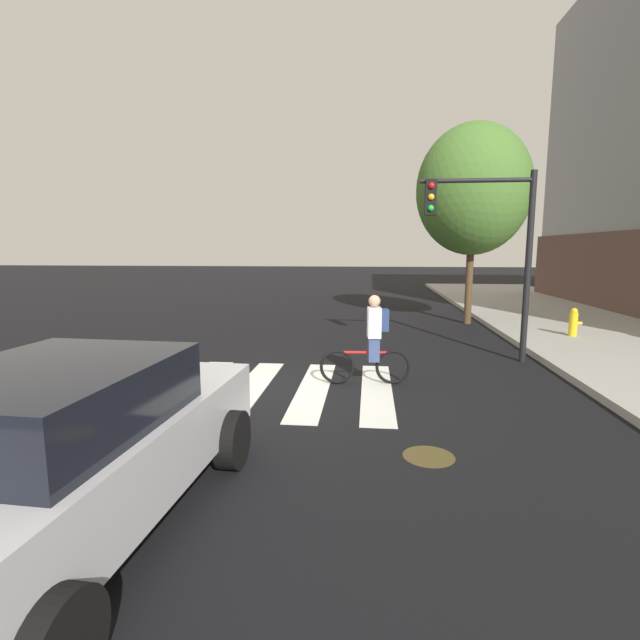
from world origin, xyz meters
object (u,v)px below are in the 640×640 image
(cyclist, at_px, (372,340))
(street_tree_near, at_px, (473,190))
(sedan_near, at_px, (66,449))
(manhole_cover, at_px, (429,456))
(fire_hydrant, at_px, (574,322))
(traffic_light_near, at_px, (491,234))

(cyclist, relative_size, street_tree_near, 0.26)
(sedan_near, bearing_deg, manhole_cover, 30.72)
(sedan_near, xyz_separation_m, cyclist, (2.66, 5.10, 0.02))
(street_tree_near, bearing_deg, manhole_cover, -103.47)
(sedan_near, height_order, fire_hydrant, sedan_near)
(cyclist, xyz_separation_m, traffic_light_near, (2.57, 2.15, 2.02))
(manhole_cover, bearing_deg, fire_hydrant, 58.45)
(traffic_light_near, height_order, street_tree_near, street_tree_near)
(sedan_near, bearing_deg, cyclist, 62.51)
(fire_hydrant, distance_m, street_tree_near, 5.37)
(sedan_near, relative_size, fire_hydrant, 6.00)
(fire_hydrant, bearing_deg, manhole_cover, -121.55)
(sedan_near, relative_size, traffic_light_near, 1.12)
(manhole_cover, relative_size, sedan_near, 0.14)
(manhole_cover, relative_size, cyclist, 0.37)
(traffic_light_near, xyz_separation_m, street_tree_near, (0.71, 5.53, 1.58))
(manhole_cover, height_order, sedan_near, sedan_near)
(cyclist, bearing_deg, traffic_light_near, 39.83)
(manhole_cover, xyz_separation_m, fire_hydrant, (4.85, 7.89, 0.53))
(street_tree_near, bearing_deg, fire_hydrant, -52.05)
(sedan_near, xyz_separation_m, traffic_light_near, (5.23, 7.25, 2.04))
(manhole_cover, xyz_separation_m, cyclist, (-0.69, 3.11, 0.84))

